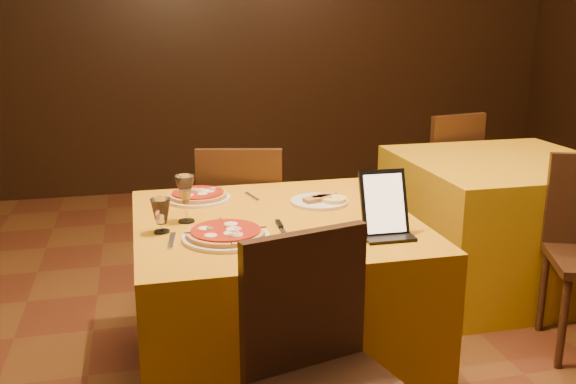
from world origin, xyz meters
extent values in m
cube|color=black|center=(0.00, 3.50, 1.40)|extent=(6.00, 0.01, 2.80)
cube|color=#BB7D0C|center=(-0.34, 0.18, 0.38)|extent=(1.10, 1.10, 0.75)
cube|color=#BD8D0C|center=(1.16, 0.93, 0.38)|extent=(1.10, 1.10, 0.75)
cylinder|color=white|center=(-0.56, -0.02, 0.76)|extent=(0.32, 0.32, 0.01)
cylinder|color=#AD4C23|center=(-0.56, -0.02, 0.77)|extent=(0.29, 0.29, 0.02)
cylinder|color=white|center=(-0.61, 0.52, 0.76)|extent=(0.28, 0.28, 0.01)
cylinder|color=#AD4C23|center=(-0.61, 0.52, 0.77)|extent=(0.25, 0.25, 0.02)
cylinder|color=white|center=(-0.10, 0.34, 0.76)|extent=(0.25, 0.25, 0.01)
cylinder|color=olive|center=(-0.10, 0.34, 0.77)|extent=(0.15, 0.15, 0.02)
cube|color=black|center=(0.01, -0.10, 0.87)|extent=(0.18, 0.10, 0.23)
cube|color=silver|center=(-0.34, -0.01, 0.75)|extent=(0.03, 0.25, 0.01)
cube|color=silver|center=(-0.75, 0.00, 0.75)|extent=(0.04, 0.17, 0.01)
cube|color=silver|center=(-0.37, 0.50, 0.75)|extent=(0.05, 0.14, 0.01)
camera|label=1|loc=(-0.85, -2.20, 1.53)|focal=40.00mm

